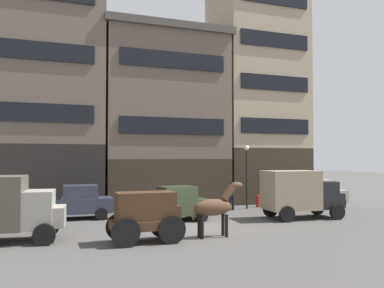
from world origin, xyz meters
name	(u,v)px	position (x,y,z in m)	size (l,w,h in m)	color
ground_plane	(193,228)	(0.00, 0.00, 0.00)	(120.00, 120.00, 0.00)	#4C4947
building_far_left	(31,88)	(-7.71, 9.70, 7.87)	(9.39, 5.96, 15.66)	black
building_center_left	(163,117)	(1.15, 9.70, 6.27)	(9.02, 5.96, 12.46)	#33281E
building_center_right	(257,91)	(8.86, 9.70, 8.62)	(7.09, 5.96, 17.14)	#33281E
cargo_wagon	(147,213)	(-2.84, -2.41, 1.15)	(2.91, 1.52, 1.98)	#3D2819
draft_horse	(215,207)	(0.11, -2.41, 1.27)	(2.34, 0.61, 2.30)	#513823
delivery_truck_near	(2,206)	(-8.21, -0.62, 1.42)	(4.49, 2.48, 2.62)	gray
delivery_truck_far	(300,192)	(6.50, 0.64, 1.42)	(4.47, 2.41, 2.62)	black
sedan_dark	(175,204)	(-0.27, 2.07, 0.91)	(3.86, 2.19, 1.83)	#2D3823
sedan_light	(78,202)	(-5.01, 4.57, 0.91)	(3.75, 1.95, 1.83)	#333847
sedan_parked_curb	(319,194)	(10.54, 4.33, 0.91)	(3.71, 1.88, 1.83)	gray
pedestrian_officer	(232,195)	(4.38, 4.94, 0.98)	(0.48, 0.48, 1.79)	black
streetlamp_curbside	(247,168)	(5.62, 5.25, 2.67)	(0.32, 0.32, 4.12)	black
fire_hydrant_curbside	(258,201)	(6.70, 5.76, 0.43)	(0.24, 0.24, 0.83)	maroon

